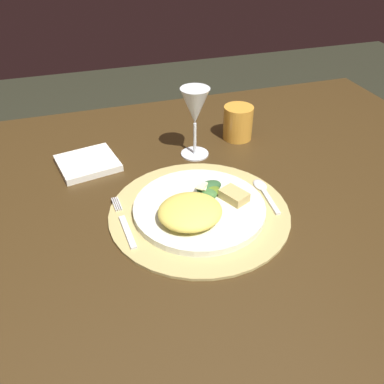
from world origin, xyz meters
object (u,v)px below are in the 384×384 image
(napkin, at_px, (88,163))
(wine_glass, at_px, (195,109))
(dining_table, at_px, (207,239))
(dinner_plate, at_px, (199,208))
(spoon, at_px, (263,190))
(fork, at_px, (125,224))
(amber_tumbler, at_px, (238,123))

(napkin, relative_size, wine_glass, 0.77)
(dining_table, bearing_deg, dinner_plate, -131.00)
(spoon, bearing_deg, fork, -175.88)
(fork, relative_size, amber_tumbler, 1.86)
(dinner_plate, xyz_separation_m, fork, (-0.16, 0.00, -0.01))
(wine_glass, bearing_deg, amber_tumbler, 20.52)
(napkin, bearing_deg, amber_tumbler, 3.58)
(fork, height_order, napkin, napkin)
(dinner_plate, distance_m, spoon, 0.16)
(dinner_plate, relative_size, napkin, 2.01)
(wine_glass, bearing_deg, dinner_plate, -105.69)
(napkin, distance_m, amber_tumbler, 0.41)
(spoon, relative_size, napkin, 0.96)
(dining_table, height_order, amber_tumbler, amber_tumbler)
(dining_table, relative_size, amber_tumbler, 16.14)
(dining_table, relative_size, wine_glass, 8.21)
(dining_table, xyz_separation_m, spoon, (0.12, -0.01, 0.12))
(fork, bearing_deg, wine_glass, 46.02)
(dining_table, distance_m, napkin, 0.34)
(spoon, height_order, napkin, napkin)
(dinner_plate, height_order, spoon, dinner_plate)
(napkin, bearing_deg, spoon, -32.95)
(spoon, relative_size, amber_tumbler, 1.45)
(dining_table, distance_m, spoon, 0.17)
(wine_glass, bearing_deg, spoon, -65.79)
(dining_table, height_order, spoon, spoon)
(fork, height_order, spoon, spoon)
(dinner_plate, relative_size, wine_glass, 1.55)
(dining_table, height_order, fork, fork)
(napkin, xyz_separation_m, amber_tumbler, (0.40, 0.03, 0.04))
(amber_tumbler, bearing_deg, fork, -141.99)
(dining_table, relative_size, dinner_plate, 5.30)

